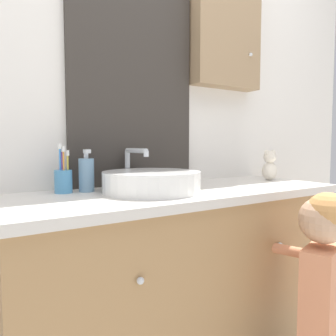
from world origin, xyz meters
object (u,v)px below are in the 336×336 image
toothbrush_holder (63,180)px  soap_dispenser (86,174)px  child_figure (321,276)px  teddy_bear (270,166)px  sink_basin (151,181)px

toothbrush_holder → soap_dispenser: size_ratio=1.14×
soap_dispenser → child_figure: 0.99m
toothbrush_holder → teddy_bear: (1.07, -0.13, 0.02)m
toothbrush_holder → soap_dispenser: bearing=-8.1°
sink_basin → toothbrush_holder: (-0.31, 0.17, 0.01)m
toothbrush_holder → child_figure: size_ratio=0.23×
child_figure → teddy_bear: bearing=58.8°
sink_basin → soap_dispenser: size_ratio=2.61×
sink_basin → teddy_bear: (0.76, 0.04, 0.03)m
soap_dispenser → child_figure: soap_dispenser is taller
sink_basin → child_figure: (0.46, -0.47, -0.34)m
toothbrush_holder → soap_dispenser: 0.09m
sink_basin → soap_dispenser: sink_basin is taller
teddy_bear → sink_basin: bearing=-177.3°
soap_dispenser → teddy_bear: bearing=-6.8°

